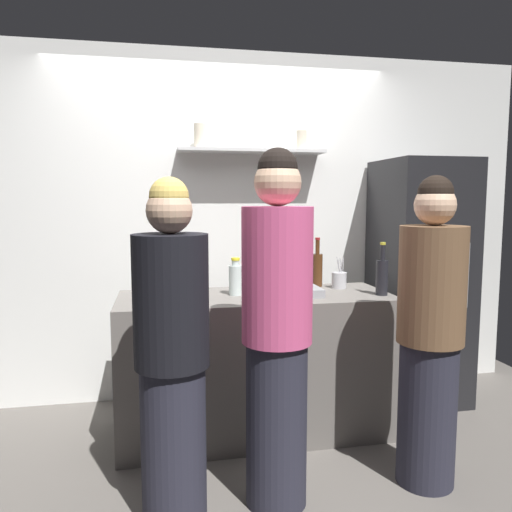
{
  "coord_description": "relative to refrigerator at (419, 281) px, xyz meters",
  "views": [
    {
      "loc": [
        -0.46,
        -2.54,
        1.5
      ],
      "look_at": [
        0.13,
        0.52,
        1.15
      ],
      "focal_mm": 34.85,
      "sensor_mm": 36.0,
      "label": 1
    }
  ],
  "objects": [
    {
      "name": "back_wall_assembly",
      "position": [
        -1.45,
        0.4,
        0.41
      ],
      "size": [
        4.8,
        0.32,
        2.6
      ],
      "color": "white",
      "rests_on": "ground"
    },
    {
      "name": "person_brown_jacket",
      "position": [
        -0.54,
        -1.09,
        -0.1
      ],
      "size": [
        0.34,
        0.34,
        1.63
      ],
      "rotation": [
        0.0,
        0.0,
        1.9
      ],
      "color": "#262633",
      "rests_on": "ground"
    },
    {
      "name": "refrigerator",
      "position": [
        0.0,
        0.0,
        0.0
      ],
      "size": [
        0.59,
        0.69,
        1.79
      ],
      "color": "black",
      "rests_on": "ground"
    },
    {
      "name": "wine_bottle_amber_glass",
      "position": [
        -0.83,
        -0.1,
        0.13
      ],
      "size": [
        0.07,
        0.07,
        0.34
      ],
      "color": "#472814",
      "rests_on": "counter"
    },
    {
      "name": "person_pink_top",
      "position": [
        -1.36,
        -1.12,
        -0.03
      ],
      "size": [
        0.34,
        0.34,
        1.74
      ],
      "rotation": [
        0.0,
        0.0,
        2.95
      ],
      "color": "#262633",
      "rests_on": "ground"
    },
    {
      "name": "utensil_holder",
      "position": [
        -0.71,
        -0.2,
        0.06
      ],
      "size": [
        0.1,
        0.1,
        0.22
      ],
      "color": "#B2B2B7",
      "rests_on": "counter"
    },
    {
      "name": "person_blonde",
      "position": [
        -1.86,
        -1.17,
        -0.11
      ],
      "size": [
        0.34,
        0.34,
        1.6
      ],
      "rotation": [
        0.0,
        0.0,
        1.84
      ],
      "color": "#262633",
      "rests_on": "ground"
    },
    {
      "name": "wine_bottle_dark_glass",
      "position": [
        -0.53,
        -0.49,
        0.13
      ],
      "size": [
        0.08,
        0.08,
        0.34
      ],
      "color": "black",
      "rests_on": "counter"
    },
    {
      "name": "water_bottle_plastic",
      "position": [
        -1.44,
        -0.31,
        0.11
      ],
      "size": [
        0.09,
        0.09,
        0.24
      ],
      "color": "silver",
      "rests_on": "counter"
    },
    {
      "name": "wine_bottle_green_glass",
      "position": [
        -1.98,
        -0.54,
        0.13
      ],
      "size": [
        0.07,
        0.07,
        0.34
      ],
      "color": "#19471E",
      "rests_on": "counter"
    },
    {
      "name": "baking_pan",
      "position": [
        -1.09,
        -0.4,
        0.03
      ],
      "size": [
        0.34,
        0.24,
        0.05
      ],
      "primitive_type": "cube",
      "color": "gray",
      "rests_on": "counter"
    },
    {
      "name": "wine_bottle_pale_glass",
      "position": [
        -1.87,
        -0.2,
        0.13
      ],
      "size": [
        0.07,
        0.07,
        0.34
      ],
      "color": "#B2BFB2",
      "rests_on": "counter"
    },
    {
      "name": "ground_plane",
      "position": [
        -1.45,
        -0.85,
        -0.9
      ],
      "size": [
        5.28,
        5.28,
        0.0
      ],
      "primitive_type": "plane",
      "color": "#59544F"
    },
    {
      "name": "counter",
      "position": [
        -1.32,
        -0.33,
        -0.45
      ],
      "size": [
        1.73,
        0.67,
        0.9
      ],
      "primitive_type": "cube",
      "color": "#66605B",
      "rests_on": "ground"
    }
  ]
}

